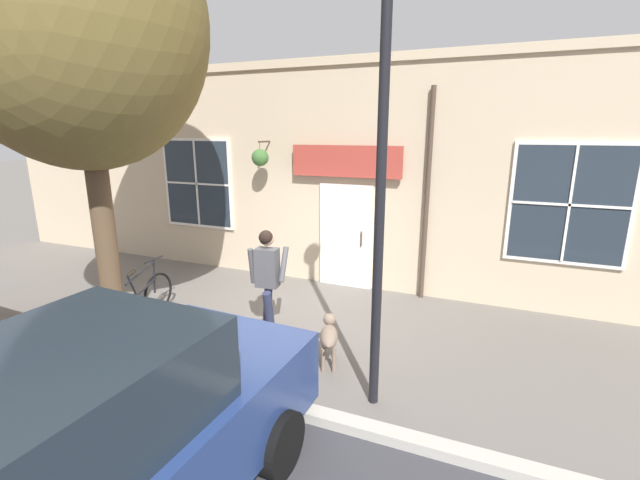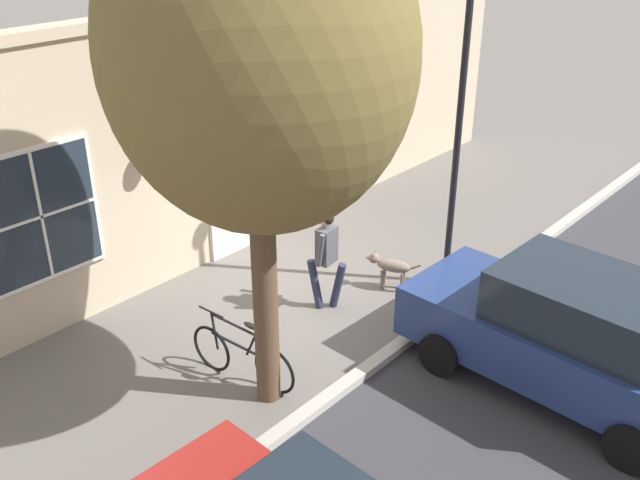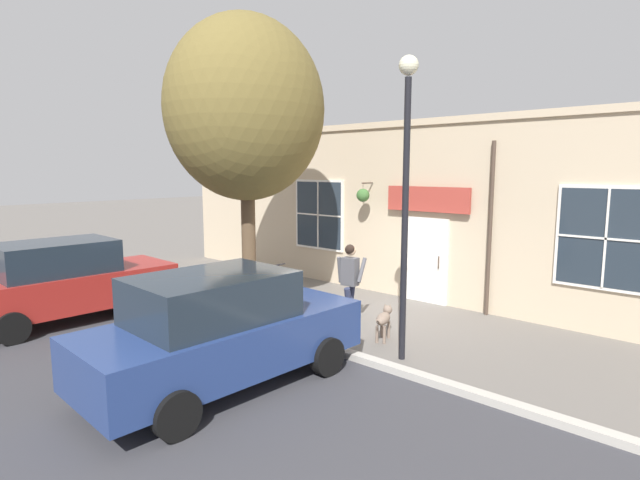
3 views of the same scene
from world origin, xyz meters
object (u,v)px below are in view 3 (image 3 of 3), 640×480
street_lamp (406,167)px  street_tree_by_curb (247,113)px  parked_car_mid_block (221,330)px  parked_car_nearest_curb (65,281)px  leaning_bicycle (268,292)px  dog_on_leash (384,318)px  pedestrian_walking (350,276)px

street_lamp → street_tree_by_curb: bearing=-91.9°
parked_car_mid_block → street_lamp: bearing=152.6°
street_tree_by_curb → street_lamp: 4.38m
parked_car_nearest_curb → street_lamp: 7.67m
leaning_bicycle → street_lamp: 5.12m
dog_on_leash → street_lamp: 3.04m
pedestrian_walking → dog_on_leash: (0.41, 1.17, -0.60)m
parked_car_nearest_curb → leaning_bicycle: bearing=145.7°
leaning_bicycle → parked_car_mid_block: 4.38m
leaning_bicycle → parked_car_mid_block: size_ratio=0.39×
pedestrian_walking → street_tree_by_curb: size_ratio=0.26×
pedestrian_walking → leaning_bicycle: (0.38, -2.20, -0.64)m
street_tree_by_curb → parked_car_nearest_curb: bearing=-37.7°
parked_car_mid_block → street_tree_by_curb: bearing=-136.0°
parked_car_nearest_curb → street_lamp: street_lamp is taller
pedestrian_walking → parked_car_nearest_curb: size_ratio=0.39×
street_lamp → parked_car_mid_block: bearing=-27.4°
dog_on_leash → parked_car_mid_block: 3.44m
parked_car_mid_block → street_lamp: (-2.75, 1.42, 2.41)m
leaning_bicycle → parked_car_nearest_curb: 4.41m
parked_car_mid_block → street_lamp: 3.93m
parked_car_nearest_curb → street_lamp: bearing=114.3°
leaning_bicycle → dog_on_leash: bearing=89.6°
dog_on_leash → pedestrian_walking: bearing=-109.2°
dog_on_leash → leaning_bicycle: leaning_bicycle is taller
leaning_bicycle → street_tree_by_curb: bearing=-5.6°
parked_car_nearest_curb → parked_car_mid_block: size_ratio=1.00×
pedestrian_walking → parked_car_nearest_curb: (4.00, -4.66, -0.14)m
pedestrian_walking → dog_on_leash: pedestrian_walking is taller
leaning_bicycle → parked_car_mid_block: (3.38, 2.75, 0.50)m
street_lamp → pedestrian_walking: bearing=-117.1°
street_tree_by_curb → parked_car_nearest_curb: 5.35m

